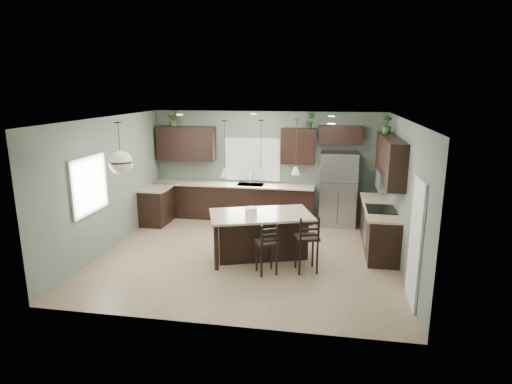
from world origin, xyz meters
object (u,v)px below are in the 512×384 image
object	(u,v)px
kitchen_island	(261,236)
bar_stool_center	(267,248)
plant_back_left	(174,119)
refrigerator	(338,189)
serving_dish	(251,211)
bar_stool_right	(307,243)

from	to	relation	value
kitchen_island	bar_stool_center	xyz separation A→B (m)	(0.23, -0.77, 0.04)
kitchen_island	plant_back_left	distance (m)	4.35
bar_stool_center	refrigerator	bearing A→B (deg)	40.54
refrigerator	bar_stool_center	bearing A→B (deg)	-112.20
refrigerator	serving_dish	world-z (taller)	refrigerator
serving_dish	bar_stool_right	size ratio (longest dim) A/B	0.22
refrigerator	bar_stool_center	size ratio (longest dim) A/B	1.84
refrigerator	serving_dish	bearing A→B (deg)	-124.49
kitchen_island	bar_stool_center	world-z (taller)	bar_stool_center
serving_dish	bar_stool_center	bearing A→B (deg)	-58.97
kitchen_island	plant_back_left	size ratio (longest dim) A/B	5.03
refrigerator	kitchen_island	bearing A→B (deg)	-122.15
bar_stool_center	bar_stool_right	world-z (taller)	bar_stool_right
bar_stool_center	bar_stool_right	xyz separation A→B (m)	(0.72, 0.23, 0.05)
refrigerator	bar_stool_right	world-z (taller)	refrigerator
serving_dish	plant_back_left	size ratio (longest dim) A/B	0.60
kitchen_island	plant_back_left	world-z (taller)	plant_back_left
kitchen_island	plant_back_left	bearing A→B (deg)	117.14
kitchen_island	plant_back_left	xyz separation A→B (m)	(-2.72, 2.64, 2.14)
serving_dish	bar_stool_center	distance (m)	0.96
bar_stool_center	bar_stool_right	bearing A→B (deg)	-9.88
kitchen_island	serving_dish	size ratio (longest dim) A/B	8.36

